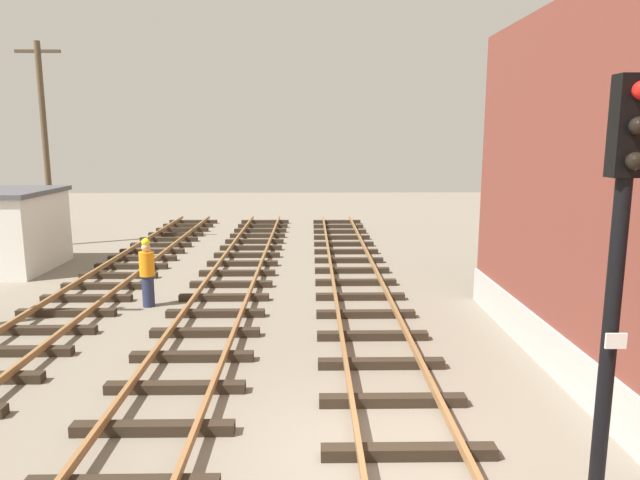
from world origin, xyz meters
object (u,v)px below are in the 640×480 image
at_px(utility_pole_far, 45,142).
at_px(signal_mast, 619,250).
at_px(track_worker_foreground, 147,273).
at_px(control_hut, 8,230).

bearing_deg(utility_pole_far, signal_mast, -51.03).
xyz_separation_m(utility_pole_far, track_worker_foreground, (6.50, -8.94, -3.41)).
distance_m(signal_mast, control_hut, 19.25).
bearing_deg(signal_mast, utility_pole_far, 128.97).
bearing_deg(control_hut, track_worker_foreground, -36.88).
distance_m(utility_pole_far, track_worker_foreground, 11.57).
relative_size(utility_pole_far, track_worker_foreground, 4.43).
height_order(control_hut, utility_pole_far, utility_pole_far).
height_order(signal_mast, utility_pole_far, utility_pole_far).
height_order(signal_mast, track_worker_foreground, signal_mast).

